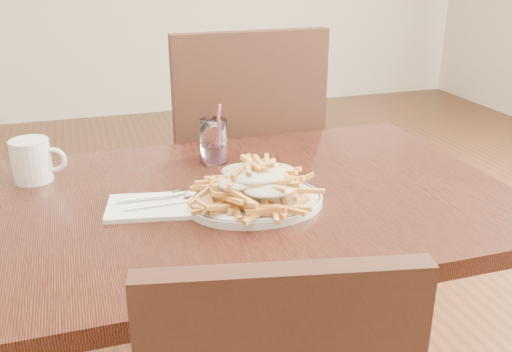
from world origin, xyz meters
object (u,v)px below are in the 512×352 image
object	(u,v)px
water_glass	(214,144)
coffee_mug	(32,160)
fries_plate	(256,202)
table	(247,225)
loaded_fries	(256,180)
chair_far	(241,163)

from	to	relation	value
water_glass	coffee_mug	xyz separation A→B (m)	(-0.44, 0.01, 0.00)
water_glass	fries_plate	bearing A→B (deg)	-86.06
table	loaded_fries	xyz separation A→B (m)	(-0.00, -0.07, 0.14)
loaded_fries	water_glass	distance (m)	0.29
chair_far	water_glass	size ratio (longest dim) A/B	6.75
chair_far	water_glass	bearing A→B (deg)	-115.65
loaded_fries	coffee_mug	bearing A→B (deg)	146.60
table	fries_plate	distance (m)	0.11
table	chair_far	world-z (taller)	chair_far
table	fries_plate	xyz separation A→B (m)	(-0.00, -0.07, 0.09)
chair_far	fries_plate	size ratio (longest dim) A/B	3.22
fries_plate	water_glass	xyz separation A→B (m)	(-0.02, 0.29, 0.04)
chair_far	loaded_fries	distance (m)	0.73
fries_plate	water_glass	distance (m)	0.30
chair_far	fries_plate	world-z (taller)	chair_far
loaded_fries	coffee_mug	xyz separation A→B (m)	(-0.46, 0.30, -0.01)
table	coffee_mug	xyz separation A→B (m)	(-0.46, 0.23, 0.13)
table	fries_plate	world-z (taller)	fries_plate
loaded_fries	fries_plate	bearing A→B (deg)	90.11
loaded_fries	water_glass	size ratio (longest dim) A/B	1.87
water_glass	chair_far	bearing A→B (deg)	64.35
water_glass	coffee_mug	size ratio (longest dim) A/B	1.21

